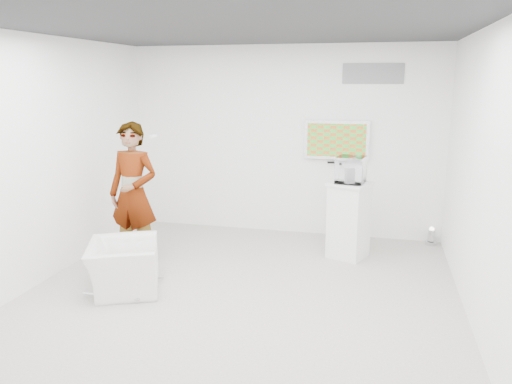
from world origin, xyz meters
TOP-DOWN VIEW (x-y plane):
  - room at (0.00, 0.00)m, footprint 5.01×5.01m
  - tv at (0.85, 2.45)m, footprint 1.00×0.08m
  - logo_decal at (1.35, 2.49)m, footprint 0.90×0.02m
  - person at (-1.68, 0.59)m, footprint 0.74×0.52m
  - armchair at (-1.39, -0.29)m, footprint 1.09×1.14m
  - pedestal at (1.14, 1.52)m, footprint 0.68×0.68m
  - floor_uplight at (2.34, 2.34)m, footprint 0.22×0.22m
  - vitrine at (1.14, 1.52)m, footprint 0.42×0.42m
  - console at (1.14, 1.52)m, footprint 0.14×0.14m
  - wii_remote at (-1.41, 0.72)m, footprint 0.06×0.13m

SIDE VIEW (x-z plane):
  - floor_uplight at x=2.34m, z-range 0.00..0.27m
  - armchair at x=-1.39m, z-range 0.00..0.59m
  - pedestal at x=1.14m, z-range 0.00..1.07m
  - person at x=-1.68m, z-range 0.00..1.93m
  - console at x=1.14m, z-range 1.07..1.29m
  - vitrine at x=1.14m, z-range 1.07..1.44m
  - room at x=0.00m, z-range 0.00..3.00m
  - tv at x=0.85m, z-range 1.25..1.85m
  - wii_remote at x=-1.41m, z-range 1.72..1.75m
  - logo_decal at x=1.35m, z-range 2.40..2.70m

